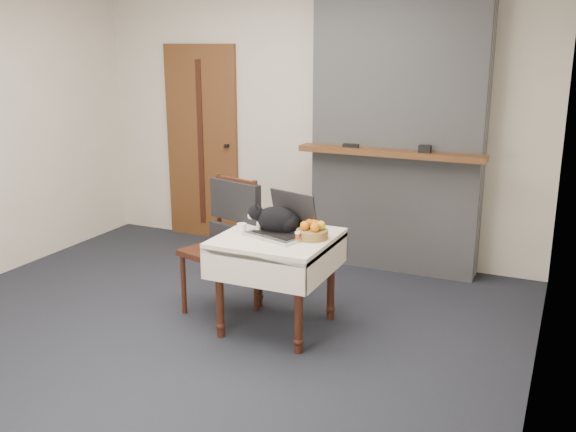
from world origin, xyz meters
name	(u,v)px	position (x,y,z in m)	size (l,w,h in m)	color
ground	(204,326)	(0.00, 0.00, 0.00)	(4.50, 4.50, 0.00)	black
room_shell	(230,78)	(0.00, 0.46, 1.76)	(4.52, 4.01, 2.61)	beige
door	(202,143)	(-1.20, 1.97, 1.00)	(0.82, 0.10, 2.00)	brown
chimney	(398,127)	(0.90, 1.85, 1.30)	(1.62, 0.48, 2.60)	gray
side_table	(277,251)	(0.50, 0.21, 0.59)	(0.78, 0.78, 0.70)	#34170E
laptop	(285,225)	(0.54, 0.25, 0.77)	(0.48, 0.45, 0.30)	#B7B7BC
cat	(277,220)	(0.48, 0.26, 0.79)	(0.46, 0.22, 0.22)	black
cream_jar	(242,229)	(0.25, 0.14, 0.74)	(0.07, 0.07, 0.08)	white
pill_bottle	(297,237)	(0.69, 0.13, 0.74)	(0.04, 0.04, 0.07)	#AD4115
fruit_basket	(312,231)	(0.75, 0.25, 0.75)	(0.22, 0.22, 0.13)	olive
desk_clutter	(303,239)	(0.70, 0.20, 0.70)	(0.15, 0.02, 0.01)	black
chair	(228,227)	(0.01, 0.38, 0.66)	(0.57, 0.56, 1.03)	#34170E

